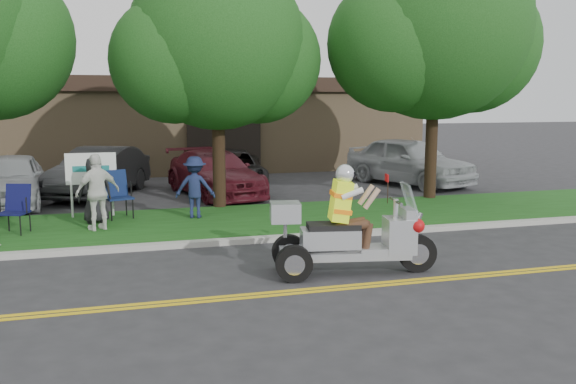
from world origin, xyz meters
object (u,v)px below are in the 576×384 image
object	(u,v)px
spectator_adult_right	(98,192)
parked_car_right	(215,173)
trike_scooter	(346,236)
parked_car_far_right	(409,161)
parked_car_left	(100,172)
lawn_chair_b	(117,191)
lawn_chair_a	(16,206)
parked_car_far_left	(9,180)
parked_car_mid	(231,170)

from	to	relation	value
spectator_adult_right	parked_car_right	bearing A→B (deg)	-150.01
trike_scooter	spectator_adult_right	world-z (taller)	trike_scooter
spectator_adult_right	trike_scooter	bearing A→B (deg)	108.26
trike_scooter	parked_car_far_right	distance (m)	11.95
parked_car_left	parked_car_far_right	xyz separation A→B (m)	(10.80, -0.46, 0.09)
lawn_chair_b	parked_car_left	bearing A→B (deg)	78.76
lawn_chair_b	parked_car_far_right	bearing A→B (deg)	3.87
parked_car_left	lawn_chair_b	bearing A→B (deg)	-59.56
parked_car_far_right	lawn_chair_a	bearing A→B (deg)	-177.45
parked_car_left	lawn_chair_a	bearing A→B (deg)	-82.44
lawn_chair_a	lawn_chair_b	bearing A→B (deg)	47.52
parked_car_left	parked_car_far_left	bearing A→B (deg)	-127.59
parked_car_mid	parked_car_right	xyz separation A→B (m)	(-0.70, -0.91, 0.04)
lawn_chair_b	parked_car_mid	xyz separation A→B (m)	(3.79, 4.49, -0.10)
parked_car_mid	parked_car_far_left	bearing A→B (deg)	-161.23
lawn_chair_b	parked_car_left	size ratio (longest dim) A/B	0.25
spectator_adult_right	parked_car_mid	bearing A→B (deg)	-150.40
parked_car_mid	spectator_adult_right	bearing A→B (deg)	-117.46
lawn_chair_b	parked_car_mid	size ratio (longest dim) A/B	0.25
lawn_chair_a	parked_car_left	xyz separation A→B (m)	(1.70, 5.74, 0.06)
spectator_adult_right	parked_car_far_left	world-z (taller)	spectator_adult_right
parked_car_far_left	lawn_chair_a	bearing A→B (deg)	-82.17
spectator_adult_right	parked_car_far_left	size ratio (longest dim) A/B	0.39
lawn_chair_b	parked_car_left	distance (m)	4.56
trike_scooter	spectator_adult_right	size ratio (longest dim) A/B	1.71
lawn_chair_a	parked_car_far_right	size ratio (longest dim) A/B	0.21
lawn_chair_a	parked_car_far_left	size ratio (longest dim) A/B	0.24
spectator_adult_right	parked_car_far_left	xyz separation A→B (m)	(-2.58, 4.63, -0.22)
lawn_chair_b	parked_car_right	bearing A→B (deg)	31.45
spectator_adult_right	parked_car_far_right	distance (m)	12.05
trike_scooter	parked_car_far_right	bearing A→B (deg)	67.94
trike_scooter	parked_car_mid	distance (m)	10.53
parked_car_far_left	parked_car_right	size ratio (longest dim) A/B	0.92
lawn_chair_a	parked_car_left	size ratio (longest dim) A/B	0.23
trike_scooter	lawn_chair_b	xyz separation A→B (m)	(-3.92, 6.05, 0.09)
parked_car_far_left	parked_car_right	xyz separation A→B (m)	(6.09, 0.39, -0.05)
parked_car_right	parked_car_far_right	size ratio (longest dim) A/B	0.97
trike_scooter	parked_car_far_right	size ratio (longest dim) A/B	0.59
spectator_adult_right	parked_car_far_right	size ratio (longest dim) A/B	0.35
trike_scooter	parked_car_right	size ratio (longest dim) A/B	0.61
parked_car_right	parked_car_left	bearing A→B (deg)	152.36
lawn_chair_b	parked_car_mid	bearing A→B (deg)	32.12
parked_car_mid	trike_scooter	bearing A→B (deg)	-81.44
lawn_chair_a	parked_car_left	world-z (taller)	parked_car_left
lawn_chair_a	parked_car_far_left	xyz separation A→B (m)	(-0.79, 4.40, 0.05)
parked_car_right	lawn_chair_b	bearing A→B (deg)	-143.70
spectator_adult_right	parked_car_right	size ratio (longest dim) A/B	0.36
parked_car_right	parked_car_far_left	bearing A→B (deg)	170.86
lawn_chair_a	spectator_adult_right	xyz separation A→B (m)	(1.79, -0.23, 0.27)
lawn_chair_b	spectator_adult_right	distance (m)	1.52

